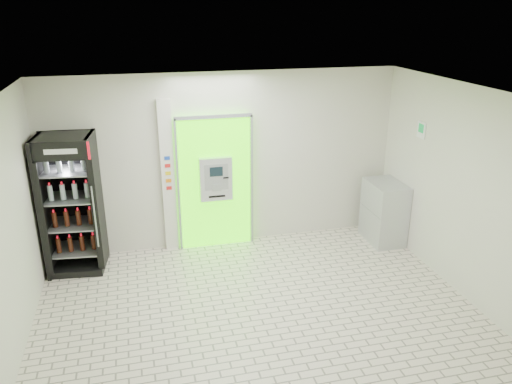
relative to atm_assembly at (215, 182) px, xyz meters
name	(u,v)px	position (x,y,z in m)	size (l,w,h in m)	color
ground	(262,319)	(0.20, -2.41, -1.17)	(6.00, 6.00, 0.00)	beige
room_shell	(262,192)	(0.20, -2.41, 0.67)	(6.00, 6.00, 6.00)	beige
atm_assembly	(215,182)	(0.00, 0.00, 0.00)	(1.30, 0.24, 2.33)	#42F702
pillar	(168,177)	(-0.78, 0.04, 0.13)	(0.22, 0.11, 2.60)	silver
beverage_cooler	(72,207)	(-2.30, -0.28, -0.12)	(0.90, 0.83, 2.19)	black
steel_cabinet	(384,212)	(2.92, -0.57, -0.62)	(0.55, 0.82, 1.09)	#B8BBC0
exit_sign	(421,130)	(3.19, -1.01, 0.95)	(0.02, 0.22, 0.26)	white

